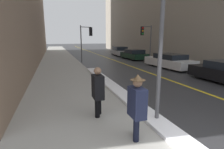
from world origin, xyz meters
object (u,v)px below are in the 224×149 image
object	(u,v)px
parked_car_white	(169,61)
parked_car_dark_green	(134,54)
pedestrian_nearside	(98,89)
pedestrian_in_glasses	(137,105)
traffic_light_near	(87,36)
lamp_post	(162,23)
traffic_light_far	(146,35)
parked_car_silver	(120,51)

from	to	relation	value
parked_car_white	parked_car_dark_green	world-z (taller)	parked_car_white
pedestrian_nearside	pedestrian_in_glasses	bearing A→B (deg)	20.05
traffic_light_near	parked_car_white	xyz separation A→B (m)	(5.91, -6.24, -2.17)
lamp_post	traffic_light_far	size ratio (longest dim) A/B	1.26
traffic_light_near	pedestrian_nearside	distance (m)	13.95
lamp_post	parked_car_dark_green	size ratio (longest dim) A/B	1.16
pedestrian_nearside	parked_car_silver	distance (m)	20.75
pedestrian_in_glasses	pedestrian_nearside	distance (m)	1.70
traffic_light_near	parked_car_silver	bearing A→B (deg)	34.20
parked_car_white	parked_car_dark_green	size ratio (longest dim) A/B	1.16
parked_car_silver	traffic_light_far	bearing A→B (deg)	-174.28
parked_car_white	pedestrian_in_glasses	bearing A→B (deg)	135.87
lamp_post	pedestrian_in_glasses	size ratio (longest dim) A/B	2.90
lamp_post	parked_car_white	xyz separation A→B (m)	(6.53, 8.33, -2.33)
lamp_post	parked_car_dark_green	bearing A→B (deg)	66.92
traffic_light_near	pedestrian_nearside	world-z (taller)	traffic_light_near
parked_car_dark_green	pedestrian_in_glasses	bearing A→B (deg)	152.43
traffic_light_near	parked_car_dark_green	xyz separation A→B (m)	(5.78, 0.43, -2.17)
lamp_post	parked_car_white	world-z (taller)	lamp_post
pedestrian_nearside	parked_car_dark_green	distance (m)	16.19
pedestrian_in_glasses	parked_car_dark_green	xyz separation A→B (m)	(7.42, 15.67, -0.34)
traffic_light_near	parked_car_dark_green	distance (m)	6.19
parked_car_dark_green	traffic_light_near	bearing A→B (deg)	91.99
traffic_light_far	parked_car_white	world-z (taller)	traffic_light_far
lamp_post	parked_car_silver	xyz separation A→B (m)	(6.45, 20.05, -2.29)
lamp_post	pedestrian_in_glasses	world-z (taller)	lamp_post
parked_car_silver	lamp_post	bearing A→B (deg)	166.96
pedestrian_in_glasses	parked_car_dark_green	bearing A→B (deg)	154.58
lamp_post	traffic_light_near	world-z (taller)	lamp_post
pedestrian_in_glasses	pedestrian_nearside	size ratio (longest dim) A/B	1.03
traffic_light_near	traffic_light_far	world-z (taller)	traffic_light_far
lamp_post	traffic_light_near	distance (m)	14.58
traffic_light_near	parked_car_white	distance (m)	8.87
pedestrian_in_glasses	parked_car_dark_green	distance (m)	17.34
traffic_light_far	parked_car_silver	size ratio (longest dim) A/B	0.80
lamp_post	pedestrian_in_glasses	bearing A→B (deg)	-146.87
pedestrian_in_glasses	parked_car_silver	bearing A→B (deg)	160.08
parked_car_silver	parked_car_dark_green	bearing A→B (deg)	-175.85
traffic_light_far	parked_car_white	size ratio (longest dim) A/B	0.80
parked_car_dark_green	parked_car_silver	distance (m)	5.05
parked_car_white	traffic_light_near	bearing A→B (deg)	39.34
traffic_light_near	parked_car_white	world-z (taller)	traffic_light_near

